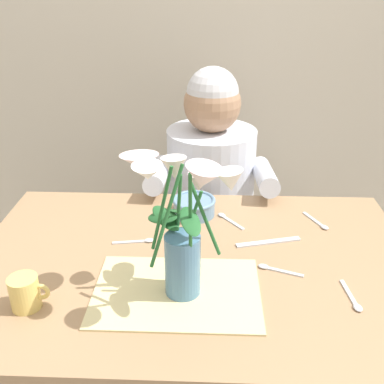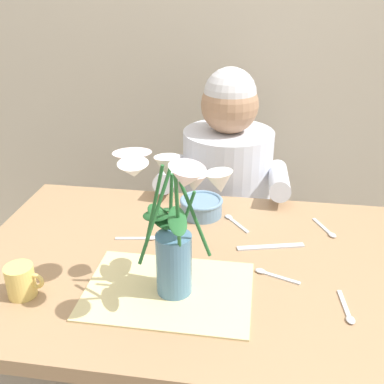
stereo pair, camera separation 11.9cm
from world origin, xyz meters
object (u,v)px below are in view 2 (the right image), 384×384
Objects in this scene: dinner_knife at (271,247)px; coffee_cup at (21,281)px; flower_vase at (173,221)px; ceramic_bowl at (201,206)px; seated_person at (226,212)px.

dinner_knife is 2.04× the size of coffee_cup.
flower_vase is 0.43m from ceramic_bowl.
seated_person is at bearing 81.57° from ceramic_bowl.
flower_vase reaches higher than coffee_cup.
flower_vase reaches higher than dinner_knife.
coffee_cup is at bearing -167.64° from dinner_knife.
dinner_knife is (0.22, -0.16, -0.03)m from ceramic_bowl.
ceramic_bowl is 1.46× the size of coffee_cup.
coffee_cup is (-0.42, -0.82, 0.22)m from seated_person.
coffee_cup is (-0.35, -0.06, -0.16)m from flower_vase.
flower_vase is 2.77× the size of ceramic_bowl.
seated_person is 3.01× the size of flower_vase.
dinner_knife is (0.23, 0.24, -0.19)m from flower_vase.
flower_vase is 0.39m from coffee_cup.
seated_person is 12.20× the size of coffee_cup.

